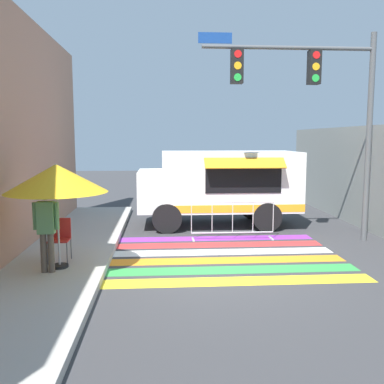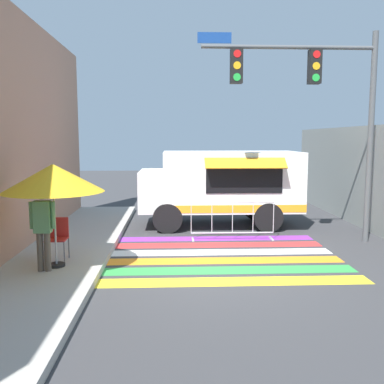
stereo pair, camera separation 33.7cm
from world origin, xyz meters
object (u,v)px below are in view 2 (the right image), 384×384
Objects in this scene: traffic_signal_pole at (315,92)px; vendor_person at (43,224)px; food_truck at (218,183)px; barricade_front at (232,221)px; folding_chair at (58,235)px; patio_umbrella at (53,178)px.

traffic_signal_pole reaches higher than vendor_person.
food_truck is 2.17× the size of barricade_front.
food_truck reaches higher than barricade_front.
folding_chair is 0.40× the size of barricade_front.
vendor_person is at bearing -128.32° from food_truck.
barricade_front is (4.40, 3.28, -0.60)m from vendor_person.
food_truck is 6.12m from folding_chair.
traffic_signal_pole is at bearing 9.20° from vendor_person.
barricade_front is at bearing -84.43° from food_truck.
food_truck is 2.23m from barricade_front.
vendor_person is 0.72× the size of barricade_front.
food_truck is 6.78m from vendor_person.
food_truck is at bearing 51.10° from patio_umbrella.
folding_chair is at bearing -162.68° from traffic_signal_pole.
folding_chair is at bearing -132.91° from food_truck.
patio_umbrella is (-6.37, -2.57, -2.07)m from traffic_signal_pole.
traffic_signal_pole is 6.04× the size of folding_chair.
barricade_front is (-2.14, 0.40, -3.59)m from traffic_signal_pole.
traffic_signal_pole is at bearing 21.93° from patio_umbrella.
traffic_signal_pole is 3.32× the size of vendor_person.
food_truck is 5.47× the size of folding_chair.
vendor_person is at bearing -117.61° from patio_umbrella.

